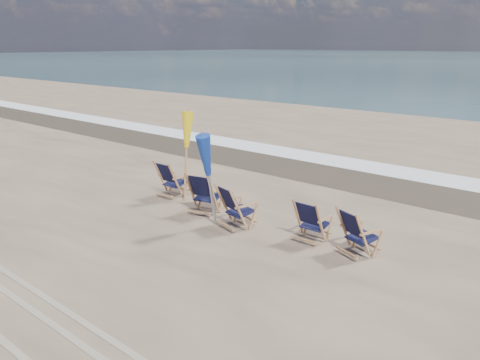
{
  "coord_description": "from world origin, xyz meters",
  "views": [
    {
      "loc": [
        6.1,
        -5.14,
        3.69
      ],
      "look_at": [
        0.0,
        2.2,
        0.9
      ],
      "focal_mm": 35.0,
      "sensor_mm": 36.0,
      "label": 1
    }
  ],
  "objects": [
    {
      "name": "beach_chair_2",
      "position": [
        0.45,
        1.59,
        0.49
      ],
      "size": [
        0.78,
        0.83,
        0.97
      ],
      "primitive_type": null,
      "rotation": [
        0.0,
        0.0,
        2.88
      ],
      "color": "black",
      "rests_on": "ground"
    },
    {
      "name": "beach_chair_0",
      "position": [
        -2.07,
        2.22,
        0.48
      ],
      "size": [
        0.62,
        0.7,
        0.96
      ],
      "primitive_type": null,
      "rotation": [
        0.0,
        0.0,
        3.15
      ],
      "color": "black",
      "rests_on": "ground"
    },
    {
      "name": "umbrella_blue",
      "position": [
        -0.16,
        1.45,
        1.51
      ],
      "size": [
        0.3,
        0.3,
        2.02
      ],
      "color": "#A5A5AD",
      "rests_on": "ground"
    },
    {
      "name": "wet_sand_strip",
      "position": [
        0.0,
        6.8,
        0.0
      ],
      "size": [
        200.0,
        2.6,
        0.0
      ],
      "primitive_type": "cube",
      "color": "#42362A",
      "rests_on": "ground"
    },
    {
      "name": "beach_chair_1",
      "position": [
        -0.57,
        1.95,
        0.5
      ],
      "size": [
        0.79,
        0.85,
        1.01
      ],
      "primitive_type": null,
      "rotation": [
        0.0,
        0.0,
        3.36
      ],
      "color": "black",
      "rests_on": "ground"
    },
    {
      "name": "tire_tracks",
      "position": [
        0.0,
        -2.8,
        0.01
      ],
      "size": [
        80.0,
        1.3,
        0.01
      ],
      "primitive_type": null,
      "color": "gray",
      "rests_on": "ground"
    },
    {
      "name": "beach_chair_3",
      "position": [
        2.05,
        2.08,
        0.45
      ],
      "size": [
        0.58,
        0.65,
        0.89
      ],
      "primitive_type": null,
      "rotation": [
        0.0,
        0.0,
        3.13
      ],
      "color": "black",
      "rests_on": "ground"
    },
    {
      "name": "umbrella_yellow",
      "position": [
        -1.87,
        2.42,
        1.62
      ],
      "size": [
        0.3,
        0.3,
        2.15
      ],
      "color": "#B07A4F",
      "rests_on": "ground"
    },
    {
      "name": "surf_foam",
      "position": [
        0.0,
        8.3,
        0.0
      ],
      "size": [
        200.0,
        1.4,
        0.01
      ],
      "primitive_type": "cube",
      "color": "silver",
      "rests_on": "ground"
    },
    {
      "name": "beach_chair_4",
      "position": [
        2.95,
        1.99,
        0.46
      ],
      "size": [
        0.79,
        0.83,
        0.92
      ],
      "primitive_type": null,
      "rotation": [
        0.0,
        0.0,
        2.77
      ],
      "color": "black",
      "rests_on": "ground"
    }
  ]
}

